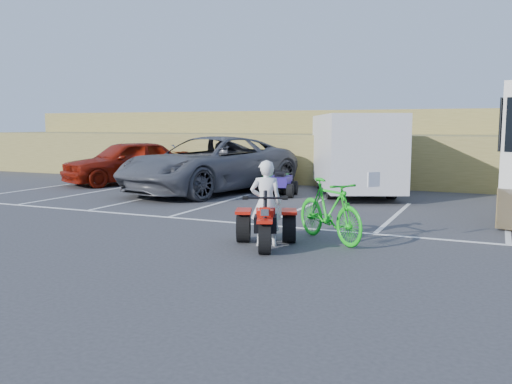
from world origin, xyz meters
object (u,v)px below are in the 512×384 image
at_px(red_trike_atv, 266,247).
at_px(quad_atv_green, 276,193).
at_px(red_car, 127,162).
at_px(grey_pickup, 210,164).
at_px(rider, 266,203).
at_px(cargo_trailer, 354,151).
at_px(green_dirt_bike, 329,210).
at_px(quad_atv_blue, 280,196).

distance_m(red_trike_atv, quad_atv_green, 8.73).
bearing_deg(red_car, grey_pickup, 11.73).
xyz_separation_m(rider, grey_pickup, (-5.28, 7.25, 0.14)).
relative_size(grey_pickup, cargo_trailer, 1.13).
bearing_deg(cargo_trailer, green_dirt_bike, -103.04).
height_order(red_trike_atv, quad_atv_green, red_trike_atv).
bearing_deg(quad_atv_green, rider, -72.58).
height_order(quad_atv_blue, quad_atv_green, quad_atv_blue).
bearing_deg(red_car, quad_atv_blue, 16.72).
xyz_separation_m(rider, cargo_trailer, (-0.43, 8.89, 0.63)).
xyz_separation_m(red_trike_atv, quad_atv_blue, (-2.59, 7.36, 0.00)).
bearing_deg(quad_atv_blue, grey_pickup, 168.00).
relative_size(rider, grey_pickup, 0.24).
bearing_deg(rider, grey_pickup, -75.53).
height_order(rider, grey_pickup, grey_pickup).
height_order(red_trike_atv, red_car, red_car).
height_order(cargo_trailer, quad_atv_blue, cargo_trailer).
relative_size(green_dirt_bike, red_car, 0.41).
bearing_deg(cargo_trailer, grey_pickup, 175.21).
xyz_separation_m(red_car, cargo_trailer, (9.37, 0.49, 0.59)).
bearing_deg(quad_atv_green, green_dirt_bike, -63.52).
bearing_deg(cargo_trailer, quad_atv_blue, -165.01).
bearing_deg(green_dirt_bike, rider, 168.76).
distance_m(grey_pickup, cargo_trailer, 5.14).
relative_size(red_car, quad_atv_blue, 3.80).
bearing_deg(quad_atv_blue, red_car, 159.50).
bearing_deg(cargo_trailer, red_trike_atv, -110.41).
distance_m(red_car, quad_atv_blue, 7.41).
xyz_separation_m(green_dirt_bike, quad_atv_green, (-4.07, 7.13, -0.65)).
relative_size(red_trike_atv, rider, 0.97).
relative_size(red_trike_atv, cargo_trailer, 0.26).
bearing_deg(red_trike_atv, rider, 90.00).
bearing_deg(grey_pickup, red_trike_atv, -40.21).
xyz_separation_m(cargo_trailer, quad_atv_blue, (-2.11, -1.67, -1.49)).
height_order(rider, green_dirt_bike, rider).
relative_size(grey_pickup, quad_atv_green, 5.34).
bearing_deg(rider, quad_atv_blue, -92.22).
relative_size(red_car, quad_atv_green, 3.90).
distance_m(red_trike_atv, grey_pickup, 9.17).
distance_m(rider, green_dirt_bike, 1.39).
distance_m(red_trike_atv, green_dirt_bike, 1.57).
bearing_deg(rider, green_dirt_bike, -160.91).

